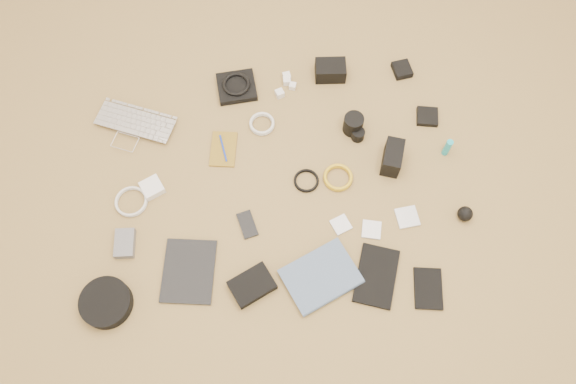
{
  "coord_description": "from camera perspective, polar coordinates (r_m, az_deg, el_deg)",
  "views": [
    {
      "loc": [
        -0.06,
        -0.88,
        1.98
      ],
      "look_at": [
        0.04,
        -0.04,
        0.02
      ],
      "focal_mm": 35.0,
      "sensor_mm": 36.0,
      "label": 1
    }
  ],
  "objects": [
    {
      "name": "notebook_olive",
      "position": [
        2.25,
        -6.58,
        4.35
      ],
      "size": [
        0.12,
        0.17,
        0.01
      ],
      "primitive_type": "cube",
      "rotation": [
        0.0,
        0.0,
        -0.17
      ],
      "color": "brown",
      "rests_on": "ground"
    },
    {
      "name": "dslr_camera",
      "position": [
        2.4,
        4.33,
        12.21
      ],
      "size": [
        0.13,
        0.1,
        0.07
      ],
      "primitive_type": "cube",
      "rotation": [
        0.0,
        0.0,
        -0.09
      ],
      "color": "black",
      "rests_on": "ground"
    },
    {
      "name": "filter_case_mid",
      "position": [
        2.12,
        8.48,
        -3.8
      ],
      "size": [
        0.09,
        0.09,
        0.01
      ],
      "primitive_type": "cube",
      "rotation": [
        0.0,
        0.0,
        -0.26
      ],
      "color": "silver",
      "rests_on": "ground"
    },
    {
      "name": "laptop",
      "position": [
        2.35,
        -15.62,
        5.98
      ],
      "size": [
        0.38,
        0.33,
        0.03
      ],
      "primitive_type": "imported",
      "rotation": [
        0.0,
        0.0,
        -0.42
      ],
      "color": "silver",
      "rests_on": "ground"
    },
    {
      "name": "flash",
      "position": [
        2.21,
        10.56,
        3.47
      ],
      "size": [
        0.11,
        0.14,
        0.1
      ],
      "primitive_type": "cube",
      "rotation": [
        0.0,
        0.0,
        -0.35
      ],
      "color": "black",
      "rests_on": "ground"
    },
    {
      "name": "charger_c",
      "position": [
        2.41,
        -0.14,
        11.66
      ],
      "size": [
        0.03,
        0.03,
        0.03
      ],
      "primitive_type": "cube",
      "rotation": [
        0.0,
        0.0,
        0.13
      ],
      "color": "silver",
      "rests_on": "ground"
    },
    {
      "name": "cable_white_b",
      "position": [
        2.22,
        -15.61,
        -1.0
      ],
      "size": [
        0.14,
        0.14,
        0.01
      ],
      "primitive_type": "torus",
      "rotation": [
        0.0,
        0.0,
        -0.15
      ],
      "color": "silver",
      "rests_on": "ground"
    },
    {
      "name": "headphones",
      "position": [
        2.37,
        -5.28,
        10.86
      ],
      "size": [
        0.13,
        0.13,
        0.01
      ],
      "primitive_type": "torus",
      "rotation": [
        0.0,
        0.0,
        -0.19
      ],
      "color": "black",
      "rests_on": "headphone_pouch"
    },
    {
      "name": "charger_a",
      "position": [
        2.38,
        0.47,
        10.71
      ],
      "size": [
        0.03,
        0.03,
        0.03
      ],
      "primitive_type": "cube",
      "rotation": [
        0.0,
        0.0,
        -0.36
      ],
      "color": "silver",
      "rests_on": "ground"
    },
    {
      "name": "pen_blue",
      "position": [
        2.24,
        -6.6,
        4.45
      ],
      "size": [
        0.02,
        0.12,
        0.01
      ],
      "primitive_type": "cylinder",
      "rotation": [
        1.57,
        0.0,
        0.14
      ],
      "color": "#1632B5",
      "rests_on": "notebook_olive"
    },
    {
      "name": "air_blower",
      "position": [
        2.2,
        17.54,
        -2.12
      ],
      "size": [
        0.07,
        0.07,
        0.06
      ],
      "primitive_type": "sphere",
      "rotation": [
        0.0,
        0.0,
        -0.39
      ],
      "color": "black",
      "rests_on": "ground"
    },
    {
      "name": "lens_cleaner",
      "position": [
        2.28,
        15.88,
        4.37
      ],
      "size": [
        0.03,
        0.03,
        0.09
      ],
      "primitive_type": "cylinder",
      "rotation": [
        0.0,
        0.0,
        0.17
      ],
      "color": "#1B9EAF",
      "rests_on": "ground"
    },
    {
      "name": "charger_d",
      "position": [
        2.36,
        -0.85,
        9.98
      ],
      "size": [
        0.04,
        0.04,
        0.03
      ],
      "primitive_type": "cube",
      "rotation": [
        0.0,
        0.0,
        0.33
      ],
      "color": "silver",
      "rests_on": "ground"
    },
    {
      "name": "phone",
      "position": [
        2.11,
        -4.16,
        -3.31
      ],
      "size": [
        0.08,
        0.12,
        0.01
      ],
      "primitive_type": "cube",
      "rotation": [
        0.0,
        0.0,
        0.23
      ],
      "color": "black",
      "rests_on": "ground"
    },
    {
      "name": "drive_case",
      "position": [
        2.03,
        -3.67,
        -9.44
      ],
      "size": [
        0.18,
        0.16,
        0.04
      ],
      "primitive_type": "cube",
      "rotation": [
        0.0,
        0.0,
        0.42
      ],
      "color": "black",
      "rests_on": "ground"
    },
    {
      "name": "notebook_black_b",
      "position": [
        2.09,
        14.05,
        -9.49
      ],
      "size": [
        0.12,
        0.16,
        0.01
      ],
      "primitive_type": "cube",
      "rotation": [
        0.0,
        0.0,
        -0.17
      ],
      "color": "black",
      "rests_on": "ground"
    },
    {
      "name": "cable_yellow",
      "position": [
        2.19,
        5.09,
        1.41
      ],
      "size": [
        0.13,
        0.13,
        0.01
      ],
      "primitive_type": "torus",
      "rotation": [
        0.0,
        0.0,
        -0.16
      ],
      "color": "gold",
      "rests_on": "ground"
    },
    {
      "name": "headphone_case",
      "position": [
        2.1,
        -18.0,
        -10.65
      ],
      "size": [
        0.21,
        0.21,
        0.05
      ],
      "primitive_type": "cylinder",
      "rotation": [
        0.0,
        0.0,
        -0.15
      ],
      "color": "black",
      "rests_on": "ground"
    },
    {
      "name": "filter_case_left",
      "position": [
        2.11,
        5.39,
        -3.32
      ],
      "size": [
        0.08,
        0.08,
        0.01
      ],
      "primitive_type": "cube",
      "rotation": [
        0.0,
        0.0,
        0.36
      ],
      "color": "silver",
      "rests_on": "ground"
    },
    {
      "name": "lens_pouch",
      "position": [
        2.47,
        11.51,
        12.09
      ],
      "size": [
        0.08,
        0.09,
        0.03
      ],
      "primitive_type": "cube",
      "rotation": [
        0.0,
        0.0,
        0.13
      ],
      "color": "black",
      "rests_on": "ground"
    },
    {
      "name": "lens_a",
      "position": [
        2.26,
        6.64,
        6.87
      ],
      "size": [
        0.09,
        0.09,
        0.08
      ],
      "primitive_type": "cylinder",
      "rotation": [
        0.0,
        0.0,
        0.23
      ],
      "color": "black",
      "rests_on": "ground"
    },
    {
      "name": "charger_b",
      "position": [
        2.39,
        -0.12,
        11.21
      ],
      "size": [
        0.03,
        0.03,
        0.03
      ],
      "primitive_type": "cube",
      "rotation": [
        0.0,
        0.0,
        -0.04
      ],
      "color": "silver",
      "rests_on": "ground"
    },
    {
      "name": "headphone_pouch",
      "position": [
        2.39,
        -5.24,
        10.57
      ],
      "size": [
        0.16,
        0.16,
        0.03
      ],
      "primitive_type": "cube",
      "rotation": [
        0.0,
        0.0,
        0.06
      ],
      "color": "black",
      "rests_on": "ground"
    },
    {
      "name": "tablet",
      "position": [
        2.08,
        -10.05,
        -7.92
      ],
      "size": [
        0.22,
        0.27,
        0.01
      ],
      "primitive_type": "cube",
      "rotation": [
        0.0,
        0.0,
        -0.17
      ],
      "color": "black",
      "rests_on": "ground"
    },
    {
      "name": "notebook_black_a",
      "position": [
        2.07,
        8.96,
        -8.42
      ],
      "size": [
        0.21,
        0.26,
        0.02
      ],
      "primitive_type": "cube",
      "rotation": [
        0.0,
        0.0,
        -0.36
      ],
      "color": "black",
      "rests_on": "ground"
    },
    {
      "name": "filter_case_right",
      "position": [
        2.16,
        12.01,
        -2.52
      ],
      "size": [
        0.09,
        0.09,
        0.01
      ],
      "primitive_type": "cube",
      "rotation": [
        0.0,
        0.0,
        0.08
      ],
      "color": "silver",
      "rests_on": "ground"
    },
    {
      "name": "lens_b",
      "position": [
        2.26,
        7.13,
        5.81
      ],
      "size": [
        0.06,
        0.06,
        0.05
      ],
      "primitive_type": "cylinder",
      "rotation": [
        0.0,
        0.0,
        -0.29
      ],
      "color": "black",
      "rests_on": "ground"
    },
    {
      "name": "battery_charger",
      "position": [
        2.15,
        -16.25,
        -5.03
      ],
      "size": [
        0.08,
        0.11,
        0.03
      ],
      "primitive_type": "cube",
      "rotation": [
        0.0,
        0.0,
        -0.07
      ],
      "color": "#5B5B60",
      "rests_on": "ground"
    },
    {
      "name": "paperback",
      "position": [
        2.02,
        4.76,
        -10.84
      ],
      "size": [
        0.31,
        0.27,
        0.03
      ],
      "primitive_type": "imported",
      "rotation": [
        0.0,
        0.0,
        1.96
      ],
      "color": "#475B79",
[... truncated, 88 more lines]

